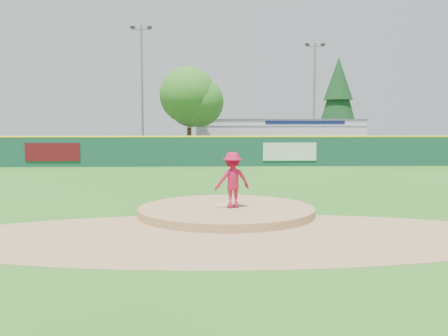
{
  "coord_description": "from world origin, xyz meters",
  "views": [
    {
      "loc": [
        -0.62,
        -15.41,
        2.82
      ],
      "look_at": [
        0.0,
        2.0,
        1.3
      ],
      "focal_mm": 40.0,
      "sensor_mm": 36.0,
      "label": 1
    }
  ],
  "objects_px": {
    "light_pole_right": "(314,94)",
    "pitcher": "(232,180)",
    "van": "(293,153)",
    "pool_building_grp": "(276,137)",
    "light_pole_left": "(142,86)",
    "playground_slide": "(25,151)",
    "deciduous_tree": "(189,103)",
    "conifer_tree": "(338,98)"
  },
  "relations": [
    {
      "from": "van",
      "to": "pool_building_grp",
      "type": "bearing_deg",
      "value": 0.97
    },
    {
      "from": "playground_slide",
      "to": "deciduous_tree",
      "type": "height_order",
      "value": "deciduous_tree"
    },
    {
      "from": "pool_building_grp",
      "to": "playground_slide",
      "type": "height_order",
      "value": "pool_building_grp"
    },
    {
      "from": "deciduous_tree",
      "to": "pool_building_grp",
      "type": "bearing_deg",
      "value": 41.16
    },
    {
      "from": "playground_slide",
      "to": "pool_building_grp",
      "type": "bearing_deg",
      "value": 25.25
    },
    {
      "from": "van",
      "to": "playground_slide",
      "type": "relative_size",
      "value": 1.55
    },
    {
      "from": "light_pole_right",
      "to": "playground_slide",
      "type": "bearing_deg",
      "value": -164.26
    },
    {
      "from": "pitcher",
      "to": "playground_slide",
      "type": "relative_size",
      "value": 0.56
    },
    {
      "from": "pool_building_grp",
      "to": "deciduous_tree",
      "type": "distance_m",
      "value": 11.01
    },
    {
      "from": "pitcher",
      "to": "playground_slide",
      "type": "height_order",
      "value": "pitcher"
    },
    {
      "from": "deciduous_tree",
      "to": "light_pole_right",
      "type": "distance_m",
      "value": 11.75
    },
    {
      "from": "pitcher",
      "to": "light_pole_right",
      "type": "xyz_separation_m",
      "value": [
        8.82,
        29.15,
        4.43
      ]
    },
    {
      "from": "pool_building_grp",
      "to": "deciduous_tree",
      "type": "xyz_separation_m",
      "value": [
        -8.0,
        -6.99,
        2.89
      ]
    },
    {
      "from": "van",
      "to": "light_pole_right",
      "type": "relative_size",
      "value": 0.48
    },
    {
      "from": "van",
      "to": "conifer_tree",
      "type": "xyz_separation_m",
      "value": [
        7.03,
        13.74,
        4.85
      ]
    },
    {
      "from": "pitcher",
      "to": "light_pole_left",
      "type": "bearing_deg",
      "value": -94.98
    },
    {
      "from": "conifer_tree",
      "to": "playground_slide",
      "type": "bearing_deg",
      "value": -153.55
    },
    {
      "from": "playground_slide",
      "to": "conifer_tree",
      "type": "height_order",
      "value": "conifer_tree"
    },
    {
      "from": "light_pole_left",
      "to": "pitcher",
      "type": "bearing_deg",
      "value": -77.17
    },
    {
      "from": "pool_building_grp",
      "to": "deciduous_tree",
      "type": "relative_size",
      "value": 2.07
    },
    {
      "from": "playground_slide",
      "to": "light_pole_right",
      "type": "distance_m",
      "value": 24.59
    },
    {
      "from": "van",
      "to": "light_pole_right",
      "type": "distance_m",
      "value": 8.84
    },
    {
      "from": "playground_slide",
      "to": "van",
      "type": "bearing_deg",
      "value": -0.54
    },
    {
      "from": "light_pole_left",
      "to": "light_pole_right",
      "type": "height_order",
      "value": "light_pole_left"
    },
    {
      "from": "light_pole_right",
      "to": "pitcher",
      "type": "bearing_deg",
      "value": -106.83
    },
    {
      "from": "pool_building_grp",
      "to": "light_pole_left",
      "type": "distance_m",
      "value": 13.72
    },
    {
      "from": "pool_building_grp",
      "to": "conifer_tree",
      "type": "bearing_deg",
      "value": 29.78
    },
    {
      "from": "pool_building_grp",
      "to": "deciduous_tree",
      "type": "height_order",
      "value": "deciduous_tree"
    },
    {
      "from": "pitcher",
      "to": "van",
      "type": "distance_m",
      "value": 23.15
    },
    {
      "from": "van",
      "to": "deciduous_tree",
      "type": "bearing_deg",
      "value": 72.19
    },
    {
      "from": "van",
      "to": "light_pole_right",
      "type": "xyz_separation_m",
      "value": [
        3.03,
        6.74,
        4.85
      ]
    },
    {
      "from": "pool_building_grp",
      "to": "conifer_tree",
      "type": "relative_size",
      "value": 1.6
    },
    {
      "from": "light_pole_left",
      "to": "playground_slide",
      "type": "bearing_deg",
      "value": -151.08
    },
    {
      "from": "pitcher",
      "to": "light_pole_right",
      "type": "relative_size",
      "value": 0.17
    },
    {
      "from": "playground_slide",
      "to": "light_pole_left",
      "type": "xyz_separation_m",
      "value": [
        8.23,
        4.55,
        5.18
      ]
    },
    {
      "from": "pool_building_grp",
      "to": "playground_slide",
      "type": "xyz_separation_m",
      "value": [
        -20.23,
        -9.54,
        -0.8
      ]
    },
    {
      "from": "pitcher",
      "to": "playground_slide",
      "type": "distance_m",
      "value": 26.81
    },
    {
      "from": "deciduous_tree",
      "to": "light_pole_right",
      "type": "bearing_deg",
      "value": 19.98
    },
    {
      "from": "deciduous_tree",
      "to": "light_pole_left",
      "type": "xyz_separation_m",
      "value": [
        -4.0,
        2.0,
        1.5
      ]
    },
    {
      "from": "van",
      "to": "pool_building_grp",
      "type": "height_order",
      "value": "pool_building_grp"
    },
    {
      "from": "playground_slide",
      "to": "conifer_tree",
      "type": "xyz_separation_m",
      "value": [
        27.23,
        13.55,
        4.68
      ]
    },
    {
      "from": "van",
      "to": "playground_slide",
      "type": "bearing_deg",
      "value": 90.62
    }
  ]
}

